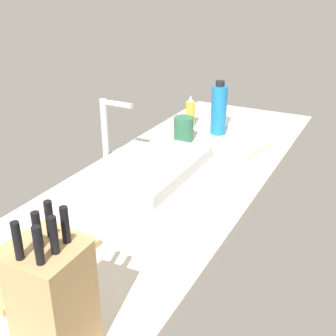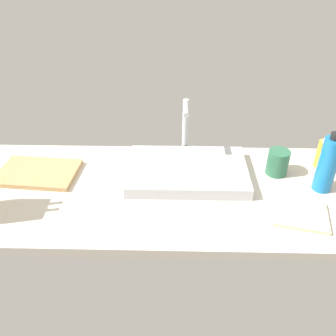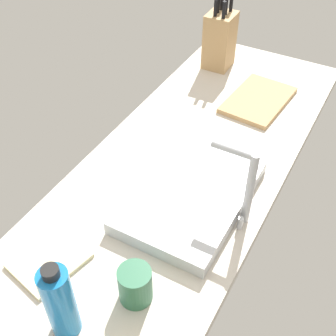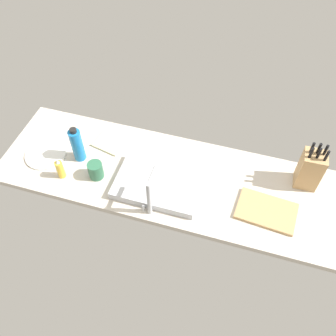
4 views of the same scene
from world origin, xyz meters
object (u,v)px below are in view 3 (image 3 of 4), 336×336
object	(u,v)px
faucet	(245,182)
water_bottle	(60,302)
dish_towel	(49,261)
sink_basin	(191,195)
coffee_mug	(135,285)
cutting_board	(258,100)
knife_block	(220,40)

from	to	relation	value
faucet	water_bottle	world-z (taller)	faucet
faucet	dish_towel	xyz separation A→B (cm)	(37.96, -37.57, -13.75)
sink_basin	coffee_mug	distance (cm)	35.07
cutting_board	faucet	bearing A→B (deg)	15.48
sink_basin	dish_towel	size ratio (longest dim) A/B	2.56
dish_towel	faucet	bearing A→B (deg)	135.30
sink_basin	faucet	xyz separation A→B (cm)	(-0.63, 15.24, 12.14)
sink_basin	coffee_mug	bearing A→B (deg)	4.42
cutting_board	water_bottle	distance (cm)	108.00
water_bottle	dish_towel	world-z (taller)	water_bottle
water_bottle	sink_basin	bearing A→B (deg)	171.94
water_bottle	dish_towel	xyz separation A→B (cm)	(-11.94, -15.35, -10.20)
knife_block	cutting_board	size ratio (longest dim) A/B	0.98
knife_block	coffee_mug	xyz separation A→B (cm)	(110.31, 28.07, -6.82)
dish_towel	coffee_mug	size ratio (longest dim) A/B	1.78
knife_block	coffee_mug	bearing A→B (deg)	13.21
dish_towel	water_bottle	bearing A→B (deg)	52.12
knife_block	cutting_board	world-z (taller)	knife_block
faucet	cutting_board	size ratio (longest dim) A/B	0.81
sink_basin	cutting_board	xyz separation A→B (cm)	(-58.08, -0.68, -1.31)
cutting_board	coffee_mug	xyz separation A→B (cm)	(92.94, 3.37, 4.08)
sink_basin	dish_towel	distance (cm)	43.53
cutting_board	dish_towel	bearing A→B (deg)	-12.79
water_bottle	faucet	bearing A→B (deg)	156.00
sink_basin	water_bottle	xyz separation A→B (cm)	(49.27, -6.98, 8.58)
faucet	knife_block	distance (cm)	85.18
faucet	water_bottle	xyz separation A→B (cm)	(49.90, -22.22, -3.55)
cutting_board	dish_towel	size ratio (longest dim) A/B	1.69
sink_basin	coffee_mug	world-z (taller)	coffee_mug
faucet	cutting_board	xyz separation A→B (cm)	(-57.46, -15.91, -13.45)
faucet	sink_basin	bearing A→B (deg)	-87.65
knife_block	dish_towel	xyz separation A→B (cm)	(112.79, 3.05, -11.20)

